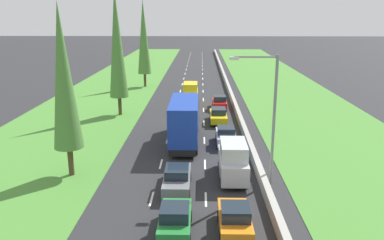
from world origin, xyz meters
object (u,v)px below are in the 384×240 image
Objects in this scene: poplar_tree_fourth at (144,37)px; street_light_mast at (269,111)px; orange_hatchback_right_lane at (235,219)px; silver_hatchback_right_lane at (226,136)px; blue_box_truck_centre_lane at (185,120)px; silver_van_right_lane at (233,160)px; poplar_tree_second at (63,78)px; poplar_tree_third at (117,44)px; green_hatchback_centre_lane at (175,219)px; white_hatchback_centre_lane at (190,111)px; grey_sedan_centre_lane at (177,178)px; yellow_sedan_right_lane at (218,115)px; red_hatchback_right_lane at (219,102)px; yellow_van_centre_lane at (191,93)px.

poplar_tree_fourth reaches higher than street_light_mast.
silver_hatchback_right_lane is (0.42, 14.80, 0.00)m from orange_hatchback_right_lane.
blue_box_truck_centre_lane is 11.05m from street_light_mast.
silver_van_right_lane reaches higher than orange_hatchback_right_lane.
poplar_tree_third is (0.02, 17.71, 0.98)m from poplar_tree_second.
silver_van_right_lane is 38.59m from poplar_tree_fourth.
white_hatchback_centre_lane is (0.16, 24.14, 0.00)m from green_hatchback_centre_lane.
white_hatchback_centre_lane is at bearing 110.65° from silver_hatchback_right_lane.
poplar_tree_second is at bearing -90.07° from poplar_tree_third.
silver_van_right_lane is 4.52m from street_light_mast.
blue_box_truck_centre_lane is at bearing 89.40° from grey_sedan_centre_lane.
orange_hatchback_right_lane is at bearing -93.68° from silver_van_right_lane.
grey_sedan_centre_lane is at bearing -68.30° from poplar_tree_third.
poplar_tree_fourth is at bearing 110.29° from street_light_mast.
silver_hatchback_right_lane is at bearing 76.30° from green_hatchback_centre_lane.
street_light_mast is at bearing -80.40° from yellow_sedan_right_lane.
silver_hatchback_right_lane is at bearing 88.36° from orange_hatchback_right_lane.
poplar_tree_second is 0.90× the size of poplar_tree_fourth.
red_hatchback_right_lane is 0.27× the size of poplar_tree_third.
silver_hatchback_right_lane is at bearing -69.35° from white_hatchback_centre_lane.
yellow_van_centre_lane is at bearing 95.85° from orange_hatchback_right_lane.
yellow_sedan_right_lane is (-0.39, 14.95, -0.59)m from silver_van_right_lane.
blue_box_truck_centre_lane is at bearing -51.47° from poplar_tree_third.
poplar_tree_third is (-11.36, 25.29, 7.41)m from orange_hatchback_right_lane.
grey_sedan_centre_lane is 10.18m from silver_hatchback_right_lane.
white_hatchback_centre_lane is at bearing -8.63° from poplar_tree_third.
blue_box_truck_centre_lane is 12.20m from poplar_tree_second.
poplar_tree_third is at bearing -164.71° from red_hatchback_right_lane.
yellow_van_centre_lane is at bearing -57.41° from poplar_tree_fourth.
poplar_tree_third is (-8.14, -6.11, 6.85)m from yellow_van_centre_lane.
silver_van_right_lane is at bearing 161.23° from street_light_mast.
poplar_tree_fourth is at bearing 100.07° from green_hatchback_centre_lane.
green_hatchback_centre_lane is 1.00× the size of red_hatchback_right_lane.
silver_hatchback_right_lane is 17.43m from poplar_tree_third.
silver_hatchback_right_lane is 0.27× the size of poplar_tree_third.
silver_hatchback_right_lane is at bearing 67.75° from grey_sedan_centre_lane.
poplar_tree_fourth is (-11.03, 21.32, 7.13)m from yellow_sedan_right_lane.
poplar_tree_fourth is at bearing 127.36° from red_hatchback_right_lane.
silver_hatchback_right_lane is at bearing 90.33° from silver_van_right_lane.
silver_hatchback_right_lane is 1.00× the size of red_hatchback_right_lane.
poplar_tree_third reaches higher than blue_box_truck_centre_lane.
silver_van_right_lane reaches higher than grey_sedan_centre_lane.
silver_hatchback_right_lane is (3.75, -0.41, -1.35)m from blue_box_truck_centre_lane.
silver_van_right_lane is 1.00× the size of yellow_van_centre_lane.
silver_van_right_lane is 0.54× the size of street_light_mast.
green_hatchback_centre_lane is at bearing -87.70° from grey_sedan_centre_lane.
poplar_tree_second is (-11.87, -20.95, 6.43)m from red_hatchback_right_lane.
grey_sedan_centre_lane is at bearing -112.25° from silver_hatchback_right_lane.
green_hatchback_centre_lane is 12.93m from poplar_tree_second.
blue_box_truck_centre_lane is at bearing 115.50° from silver_van_right_lane.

